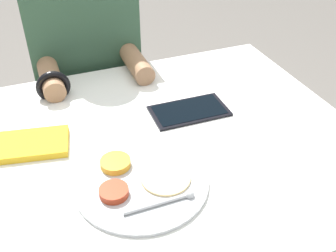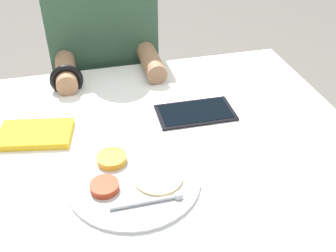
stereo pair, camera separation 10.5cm
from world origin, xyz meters
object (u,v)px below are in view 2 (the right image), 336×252
thali_tray (132,178)px  red_notebook (35,135)px  tablet_device (195,112)px  person_diner (107,86)px

thali_tray → red_notebook: thali_tray is taller
tablet_device → red_notebook: bearing=-179.8°
thali_tray → red_notebook: 0.33m
person_diner → tablet_device: bearing=-65.9°
red_notebook → person_diner: bearing=63.5°
thali_tray → red_notebook: (-0.23, 0.24, 0.00)m
red_notebook → person_diner: person_diner is taller
red_notebook → tablet_device: red_notebook is taller
tablet_device → person_diner: bearing=114.1°
tablet_device → person_diner: size_ratio=0.19×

